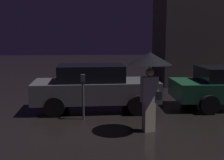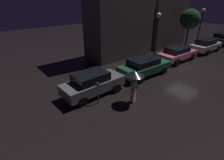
{
  "view_description": "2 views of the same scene",
  "coord_description": "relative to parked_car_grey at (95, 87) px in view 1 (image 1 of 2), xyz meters",
  "views": [
    {
      "loc": [
        -9.22,
        -7.98,
        2.42
      ],
      "look_at": [
        -8.63,
        0.46,
        1.12
      ],
      "focal_mm": 45.0,
      "sensor_mm": 36.0,
      "label": 1
    },
    {
      "loc": [
        -14.4,
        -7.29,
        5.83
      ],
      "look_at": [
        -8.35,
        0.28,
        1.13
      ],
      "focal_mm": 28.0,
      "sensor_mm": 36.0,
      "label": 2
    }
  ],
  "objects": [
    {
      "name": "pedestrian_with_umbrella",
      "position": [
        1.37,
        -2.32,
        0.88
      ],
      "size": [
        1.11,
        1.11,
        2.04
      ],
      "rotation": [
        0.0,
        0.0,
        0.27
      ],
      "color": "beige",
      "rests_on": "ground"
    },
    {
      "name": "parked_car_grey",
      "position": [
        0.0,
        0.0,
        0.0
      ],
      "size": [
        4.16,
        1.87,
        1.51
      ],
      "rotation": [
        0.0,
        0.0,
        0.03
      ],
      "color": "slate",
      "rests_on": "ground"
    },
    {
      "name": "parking_meter",
      "position": [
        -0.35,
        -1.13,
        0.05
      ],
      "size": [
        0.12,
        0.1,
        1.34
      ],
      "color": "#4C5154",
      "rests_on": "ground"
    }
  ]
}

